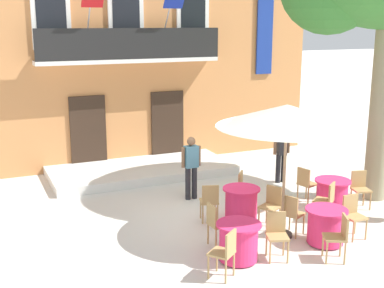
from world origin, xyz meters
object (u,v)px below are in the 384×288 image
(cafe_chair_near_tree_1, at_px, (272,204))
(cafe_chair_middle_2, at_px, (306,182))
(cafe_chair_far_side_0, at_px, (353,213))
(cafe_chair_far_side_1, at_px, (292,212))
(cafe_chair_front_1, at_px, (216,222))
(cafe_chair_front_0, at_px, (277,232))
(cafe_umbrella, at_px, (287,116))
(cafe_table_front, at_px, (238,242))
(cafe_chair_near_tree_2, at_px, (244,187))
(pedestrian_by_tree, at_px, (281,151))
(cafe_table_middle, at_px, (332,195))
(cafe_chair_front_2, at_px, (225,251))
(cafe_table_far_side, at_px, (326,226))
(cafe_chair_near_tree_0, at_px, (210,200))
(cafe_chair_middle_0, at_px, (327,199))
(cafe_chair_far_side_2, at_px, (339,235))
(cafe_chair_middle_1, at_px, (360,187))
(pedestrian_near_entrance, at_px, (191,164))
(cafe_table_near_tree, at_px, (241,203))

(cafe_chair_near_tree_1, bearing_deg, cafe_chair_middle_2, 30.76)
(cafe_chair_near_tree_1, distance_m, cafe_chair_far_side_0, 1.73)
(cafe_chair_middle_2, height_order, cafe_chair_far_side_1, same)
(cafe_chair_near_tree_1, xyz_separation_m, cafe_chair_front_1, (-1.61, -0.46, 0.00))
(cafe_chair_front_0, relative_size, cafe_umbrella, 0.31)
(cafe_table_front, bearing_deg, cafe_chair_near_tree_1, 38.79)
(cafe_chair_near_tree_2, relative_size, pedestrian_by_tree, 0.56)
(pedestrian_by_tree, bearing_deg, cafe_chair_far_side_1, -120.11)
(cafe_table_middle, distance_m, cafe_chair_front_2, 4.42)
(cafe_table_middle, bearing_deg, cafe_umbrella, -156.82)
(cafe_chair_front_2, xyz_separation_m, cafe_chair_far_side_0, (3.31, 0.53, 0.00))
(cafe_table_far_side, bearing_deg, cafe_table_middle, 47.64)
(cafe_chair_middle_2, bearing_deg, cafe_table_far_side, -116.84)
(cafe_chair_front_2, bearing_deg, cafe_chair_near_tree_0, 70.25)
(cafe_chair_middle_0, bearing_deg, cafe_chair_middle_2, 75.86)
(cafe_chair_front_2, height_order, cafe_chair_far_side_0, same)
(cafe_chair_front_0, distance_m, cafe_chair_far_side_2, 1.17)
(cafe_chair_middle_2, distance_m, cafe_chair_far_side_0, 2.20)
(cafe_chair_middle_1, bearing_deg, pedestrian_near_entrance, 147.78)
(cafe_table_front, relative_size, cafe_umbrella, 0.30)
(cafe_table_front, distance_m, cafe_chair_front_1, 0.77)
(cafe_chair_front_0, bearing_deg, cafe_chair_far_side_2, -29.37)
(cafe_chair_middle_0, bearing_deg, cafe_chair_far_side_0, -94.50)
(cafe_chair_middle_1, relative_size, cafe_umbrella, 0.31)
(cafe_chair_near_tree_1, relative_size, cafe_chair_middle_2, 1.00)
(cafe_table_near_tree, height_order, cafe_chair_front_1, cafe_chair_front_1)
(cafe_chair_middle_2, distance_m, cafe_table_front, 3.82)
(cafe_table_near_tree, xyz_separation_m, cafe_chair_near_tree_0, (-0.74, 0.14, 0.14))
(cafe_chair_far_side_1, bearing_deg, cafe_chair_front_0, -138.57)
(cafe_chair_near_tree_2, distance_m, cafe_chair_far_side_2, 3.22)
(cafe_chair_near_tree_1, height_order, pedestrian_near_entrance, pedestrian_near_entrance)
(cafe_chair_near_tree_1, relative_size, pedestrian_by_tree, 0.56)
(cafe_table_far_side, height_order, cafe_chair_far_side_1, cafe_chair_far_side_1)
(cafe_chair_near_tree_1, distance_m, cafe_chair_middle_1, 2.64)
(cafe_chair_far_side_1, bearing_deg, cafe_chair_middle_1, 16.80)
(cafe_chair_near_tree_2, distance_m, cafe_chair_front_0, 2.75)
(cafe_table_middle, bearing_deg, cafe_chair_front_2, -153.30)
(cafe_chair_middle_2, relative_size, pedestrian_by_tree, 0.56)
(cafe_chair_near_tree_0, bearing_deg, pedestrian_near_entrance, 81.14)
(cafe_table_far_side, relative_size, pedestrian_near_entrance, 0.53)
(cafe_chair_middle_2, height_order, cafe_table_front, cafe_chair_middle_2)
(cafe_table_near_tree, distance_m, cafe_chair_middle_0, 1.96)
(cafe_chair_middle_2, relative_size, cafe_table_far_side, 1.05)
(cafe_table_near_tree, relative_size, pedestrian_near_entrance, 0.53)
(cafe_chair_far_side_2, bearing_deg, cafe_umbrella, 104.13)
(cafe_chair_middle_1, xyz_separation_m, cafe_table_far_side, (-2.14, -1.40, -0.14))
(cafe_table_far_side, distance_m, cafe_chair_far_side_1, 0.77)
(cafe_chair_front_1, height_order, pedestrian_near_entrance, pedestrian_near_entrance)
(cafe_chair_middle_0, height_order, cafe_chair_far_side_0, same)
(cafe_table_front, height_order, pedestrian_by_tree, pedestrian_by_tree)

